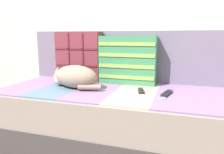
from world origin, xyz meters
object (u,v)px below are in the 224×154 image
at_px(sleeping_cat, 74,77).
at_px(game_remote_far, 141,91).
at_px(throw_pillow_quilted, 79,56).
at_px(couch, 118,116).
at_px(game_remote_near, 166,94).
at_px(throw_pillow_striped, 128,60).

height_order(sleeping_cat, game_remote_far, sleeping_cat).
bearing_deg(sleeping_cat, throw_pillow_quilted, 106.61).
xyz_separation_m(throw_pillow_quilted, game_remote_far, (0.59, -0.26, -0.20)).
distance_m(couch, game_remote_near, 0.42).
xyz_separation_m(sleeping_cat, game_remote_near, (0.68, -0.01, -0.07)).
relative_size(throw_pillow_quilted, game_remote_far, 2.20).
relative_size(game_remote_near, game_remote_far, 1.11).
relative_size(couch, game_remote_far, 9.54).
xyz_separation_m(throw_pillow_quilted, game_remote_near, (0.76, -0.28, -0.20)).
bearing_deg(couch, throw_pillow_quilted, 153.41).
bearing_deg(throw_pillow_quilted, game_remote_far, -24.07).
xyz_separation_m(game_remote_near, game_remote_far, (-0.17, 0.01, -0.00)).
xyz_separation_m(throw_pillow_striped, game_remote_far, (0.16, -0.26, -0.18)).
height_order(game_remote_near, game_remote_far, same).
distance_m(throw_pillow_quilted, game_remote_far, 0.67).
xyz_separation_m(sleeping_cat, game_remote_far, (0.51, 0.00, -0.07)).
height_order(couch, sleeping_cat, sleeping_cat).
bearing_deg(game_remote_far, throw_pillow_striped, 121.17).
distance_m(throw_pillow_quilted, sleeping_cat, 0.30).
relative_size(couch, game_remote_near, 8.61).
bearing_deg(game_remote_far, game_remote_near, -4.54).
distance_m(couch, throw_pillow_striped, 0.45).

